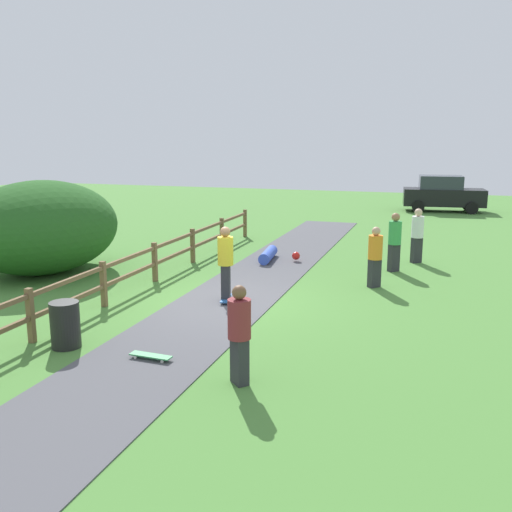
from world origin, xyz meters
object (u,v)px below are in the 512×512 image
(skater_fallen, at_px, (270,255))
(bystander_orange, at_px, (375,254))
(skater_riding, at_px, (226,260))
(bystander_maroon, at_px, (239,330))
(trash_bin, at_px, (65,325))
(skateboard_loose, at_px, (151,356))
(bystander_white, at_px, (417,233))
(bush_large, at_px, (42,227))
(bystander_green, at_px, (395,239))
(parked_car_black, at_px, (443,194))

(skater_fallen, bearing_deg, bystander_orange, -32.83)
(skater_riding, height_order, skater_fallen, skater_riding)
(bystander_maroon, bearing_deg, skater_fallen, 103.55)
(trash_bin, bearing_deg, skateboard_loose, -3.21)
(trash_bin, relative_size, bystander_white, 0.52)
(bush_large, bearing_deg, bystander_orange, 7.60)
(bystander_orange, bearing_deg, bystander_white, 75.33)
(bystander_maroon, bearing_deg, bystander_orange, 78.86)
(trash_bin, xyz_separation_m, skater_riding, (1.82, 3.84, 0.60))
(bystander_maroon, height_order, bystander_green, bystander_green)
(bystander_orange, height_order, bystander_green, bystander_green)
(skateboard_loose, height_order, bystander_white, bystander_white)
(bystander_orange, relative_size, parked_car_black, 0.38)
(skater_fallen, bearing_deg, bush_large, -148.83)
(skater_riding, relative_size, skateboard_loose, 2.28)
(skateboard_loose, bearing_deg, trash_bin, 176.79)
(bush_large, xyz_separation_m, bystander_orange, (9.56, 1.28, -0.47))
(skater_riding, height_order, bystander_orange, skater_riding)
(trash_bin, xyz_separation_m, bystander_green, (5.44, 8.47, 0.53))
(bystander_green, bearing_deg, skateboard_loose, -112.62)
(bystander_orange, relative_size, bystander_maroon, 0.98)
(bystander_white, height_order, parked_car_black, parked_car_black)
(trash_bin, height_order, skateboard_loose, trash_bin)
(bush_large, distance_m, skateboard_loose, 8.31)
(bush_large, bearing_deg, parked_car_black, 59.00)
(trash_bin, xyz_separation_m, bystander_orange, (5.10, 6.41, 0.45))
(bystander_maroon, relative_size, bystander_green, 0.94)
(bush_large, bearing_deg, bystander_green, 18.61)
(skater_riding, bearing_deg, parked_car_black, 76.15)
(bush_large, height_order, skater_fallen, bush_large)
(skater_riding, bearing_deg, bystander_green, 51.92)
(bystander_green, distance_m, parked_car_black, 15.32)
(trash_bin, relative_size, skater_fallen, 0.56)
(bush_large, xyz_separation_m, bystander_green, (9.90, 3.33, -0.39))
(bush_large, relative_size, bystander_orange, 3.01)
(bush_large, distance_m, bystander_white, 11.54)
(bystander_orange, distance_m, bystander_maroon, 7.09)
(skater_fallen, bearing_deg, skater_riding, -86.24)
(skateboard_loose, xyz_separation_m, bystander_white, (4.16, 10.04, 0.88))
(skater_riding, height_order, parked_car_black, parked_car_black)
(bush_large, height_order, bystander_orange, bush_large)
(bystander_orange, xyz_separation_m, bystander_white, (0.92, 3.52, 0.06))
(bush_large, bearing_deg, bystander_white, 24.60)
(trash_bin, xyz_separation_m, bystander_maroon, (3.73, -0.54, 0.46))
(skater_riding, bearing_deg, bystander_orange, 37.97)
(bush_large, relative_size, bystander_maroon, 2.96)
(bystander_maroon, distance_m, bystander_green, 9.17)
(trash_bin, xyz_separation_m, skateboard_loose, (1.87, -0.10, -0.36))
(bush_large, relative_size, skater_fallen, 3.05)
(bystander_green, xyz_separation_m, parked_car_black, (1.28, 15.27, -0.02))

